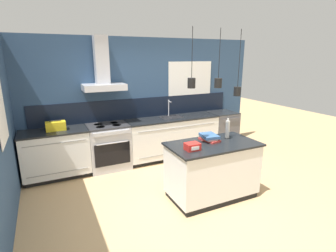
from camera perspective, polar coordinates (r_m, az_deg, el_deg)
The scene contains 12 objects.
ground_plane at distance 4.42m, azimuth 3.36°, elevation -15.21°, with size 16.00×16.00×0.00m, color tan.
wall_back at distance 5.69m, azimuth -6.62°, elevation 6.17°, with size 5.60×2.29×2.60m.
wall_left at distance 4.16m, azimuth -32.57°, elevation -0.10°, with size 0.08×3.80×2.60m.
counter_run_left at distance 5.32m, azimuth -23.19°, elevation -5.57°, with size 1.19×0.64×0.91m.
counter_run_sink at distance 5.88m, azimuth 0.90°, elevation -2.40°, with size 2.08×0.64×1.28m.
oven_range at distance 5.42m, azimuth -12.77°, elevation -4.38°, with size 0.79×0.66×0.91m.
dishwasher at distance 6.57m, azimuth 11.51°, elevation -0.89°, with size 0.63×0.65×0.91m.
kitchen_island at distance 4.29m, azimuth 9.55°, elevation -9.44°, with size 1.41×0.79×0.91m.
bottle_on_island at distance 4.41m, azimuth 12.84°, elevation -0.61°, with size 0.07×0.07×0.35m.
book_stack at distance 4.23m, azimuth 8.94°, elevation -2.47°, with size 0.27×0.36×0.10m.
red_supply_box at distance 3.79m, azimuth 5.33°, elevation -4.47°, with size 0.21×0.17×0.10m.
yellow_toolbox at distance 5.17m, azimuth -23.25°, elevation -0.00°, with size 0.34×0.18×0.19m.
Camera 1 is at (-1.87, -3.33, 2.22)m, focal length 28.00 mm.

